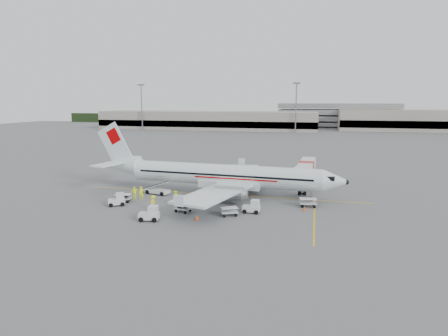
{
  "coord_description": "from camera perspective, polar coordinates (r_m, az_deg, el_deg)",
  "views": [
    {
      "loc": [
        13.62,
        -54.14,
        14.16
      ],
      "look_at": [
        0.0,
        2.0,
        3.8
      ],
      "focal_mm": 30.0,
      "sensor_mm": 36.0,
      "label": 1
    }
  ],
  "objects": [
    {
      "name": "stripe_cross",
      "position": [
        48.26,
        13.58,
        -7.18
      ],
      "size": [
        0.2,
        20.0,
        0.01
      ],
      "primitive_type": "cube",
      "color": "yellow",
      "rests_on": "ground"
    },
    {
      "name": "cart_empty_b",
      "position": [
        52.11,
        12.67,
        -5.18
      ],
      "size": [
        2.4,
        1.6,
        1.17
      ],
      "primitive_type": null,
      "rotation": [
        0.0,
        0.0,
        0.12
      ],
      "color": "silver",
      "rests_on": "ground"
    },
    {
      "name": "crew_b",
      "position": [
        52.46,
        -7.34,
        -4.49
      ],
      "size": [
        1.13,
        1.0,
        1.93
      ],
      "primitive_type": "imported",
      "rotation": [
        0.0,
        0.0,
        -0.34
      ],
      "color": "#DAE715",
      "rests_on": "ground"
    },
    {
      "name": "cone_nose",
      "position": [
        50.38,
        12.15,
        -6.01
      ],
      "size": [
        0.4,
        0.4,
        0.65
      ],
      "primitive_type": "cone",
      "color": "#F54606",
      "rests_on": "ground"
    },
    {
      "name": "tug_fore",
      "position": [
        48.36,
        4.17,
        -5.84
      ],
      "size": [
        2.19,
        1.26,
        1.69
      ],
      "primitive_type": null,
      "rotation": [
        0.0,
        0.0,
        -0.0
      ],
      "color": "silver",
      "rests_on": "ground"
    },
    {
      "name": "terminal_east",
      "position": [
        207.17,
        29.61,
        6.32
      ],
      "size": [
        90.0,
        26.0,
        10.0
      ],
      "primitive_type": null,
      "color": "gray",
      "rests_on": "ground"
    },
    {
      "name": "tug_mid",
      "position": [
        46.02,
        -11.37,
        -6.77
      ],
      "size": [
        2.55,
        1.71,
        1.82
      ],
      "primitive_type": null,
      "rotation": [
        0.0,
        0.0,
        0.16
      ],
      "color": "silver",
      "rests_on": "ground"
    },
    {
      "name": "crew_c",
      "position": [
        50.59,
        -10.72,
        -5.15
      ],
      "size": [
        0.72,
        1.23,
        1.9
      ],
      "primitive_type": "imported",
      "rotation": [
        0.0,
        0.0,
        1.58
      ],
      "color": "#DAE715",
      "rests_on": "ground"
    },
    {
      "name": "cone_port",
      "position": [
        73.52,
        -0.27,
        -0.69
      ],
      "size": [
        0.38,
        0.38,
        0.63
      ],
      "primitive_type": "cone",
      "color": "#F54606",
      "rests_on": "ground"
    },
    {
      "name": "aircraft",
      "position": [
        56.33,
        0.05,
        1.11
      ],
      "size": [
        40.03,
        32.22,
        10.58
      ],
      "primitive_type": null,
      "rotation": [
        0.0,
        0.0,
        -0.06
      ],
      "color": "white",
      "rests_on": "ground"
    },
    {
      "name": "crew_a",
      "position": [
        55.9,
        -12.5,
        -3.74
      ],
      "size": [
        0.81,
        0.66,
        1.91
      ],
      "primitive_type": "imported",
      "rotation": [
        0.0,
        0.0,
        0.33
      ],
      "color": "#DAE715",
      "rests_on": "ground"
    },
    {
      "name": "cart_empty_a",
      "position": [
        47.04,
        0.8,
        -6.66
      ],
      "size": [
        2.4,
        2.02,
        1.08
      ],
      "primitive_type": null,
      "rotation": [
        0.0,
        0.0,
        0.46
      ],
      "color": "silver",
      "rests_on": "ground"
    },
    {
      "name": "ground",
      "position": [
        57.59,
        -0.47,
        -4.07
      ],
      "size": [
        360.0,
        360.0,
        0.0
      ],
      "primitive_type": "plane",
      "color": "#56595B"
    },
    {
      "name": "terminal_west",
      "position": [
        192.03,
        -2.61,
        7.27
      ],
      "size": [
        110.0,
        22.0,
        9.0
      ],
      "primitive_type": null,
      "color": "gray",
      "rests_on": "ground"
    },
    {
      "name": "stripe_lead",
      "position": [
        57.59,
        -0.47,
        -4.06
      ],
      "size": [
        44.0,
        0.2,
        0.01
      ],
      "primitive_type": "cube",
      "color": "yellow",
      "rests_on": "ground"
    },
    {
      "name": "crew_d",
      "position": [
        56.2,
        -13.45,
        -3.7
      ],
      "size": [
        1.17,
        1.07,
        1.92
      ],
      "primitive_type": "imported",
      "rotation": [
        0.0,
        0.0,
        3.81
      ],
      "color": "#DAE715",
      "rests_on": "ground"
    },
    {
      "name": "treeline",
      "position": [
        229.81,
        10.31,
        7.22
      ],
      "size": [
        300.0,
        3.0,
        6.0
      ],
      "primitive_type": null,
      "color": "black",
      "rests_on": "ground"
    },
    {
      "name": "cone_stbd",
      "position": [
        45.64,
        -4.13,
        -7.49
      ],
      "size": [
        0.41,
        0.41,
        0.67
      ],
      "primitive_type": "cone",
      "color": "#F54606",
      "rests_on": "ground"
    },
    {
      "name": "jet_bridge",
      "position": [
        63.71,
        12.37,
        -0.96
      ],
      "size": [
        4.01,
        16.37,
        4.26
      ],
      "primitive_type": null,
      "rotation": [
        0.0,
        0.0,
        -0.06
      ],
      "color": "silver",
      "rests_on": "ground"
    },
    {
      "name": "tug_aft",
      "position": [
        53.52,
        -16.08,
        -4.63
      ],
      "size": [
        2.58,
        2.24,
        1.73
      ],
      "primitive_type": null,
      "rotation": [
        0.0,
        0.0,
        0.53
      ],
      "color": "silver",
      "rests_on": "ground"
    },
    {
      "name": "mast_west",
      "position": [
        191.4,
        -12.42,
        8.99
      ],
      "size": [
        3.2,
        1.2,
        22.0
      ],
      "primitive_type": null,
      "color": "slate",
      "rests_on": "ground"
    },
    {
      "name": "cart_loaded_b",
      "position": [
        55.18,
        -15.14,
        -4.44
      ],
      "size": [
        2.47,
        1.82,
        1.16
      ],
      "primitive_type": null,
      "rotation": [
        0.0,
        0.0,
        0.25
      ],
      "color": "silver",
      "rests_on": "ground"
    },
    {
      "name": "belt_loader",
      "position": [
        58.5,
        -10.13,
        -2.63
      ],
      "size": [
        5.35,
        2.99,
        2.74
      ],
      "primitive_type": null,
      "rotation": [
        0.0,
        0.0,
        -0.23
      ],
      "color": "silver",
      "rests_on": "ground"
    },
    {
      "name": "mast_center",
      "position": [
        172.38,
        10.91,
        8.94
      ],
      "size": [
        3.2,
        1.2,
        22.0
      ],
      "primitive_type": null,
      "color": "slate",
      "rests_on": "ground"
    },
    {
      "name": "parking_garage",
      "position": [
        214.56,
        16.83,
        7.82
      ],
      "size": [
        62.0,
        24.0,
        14.0
      ],
      "primitive_type": null,
      "color": "slate",
      "rests_on": "ground"
    },
    {
      "name": "cart_loaded_a",
      "position": [
        48.83,
        -6.29,
        -6.09
      ],
      "size": [
        2.34,
        1.74,
        1.09
      ],
      "primitive_type": null,
      "rotation": [
        0.0,
        0.0,
        -0.27
      ],
      "color": "silver",
      "rests_on": "ground"
    }
  ]
}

